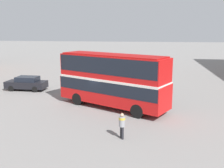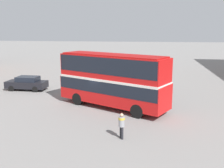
{
  "view_description": "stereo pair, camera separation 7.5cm",
  "coord_description": "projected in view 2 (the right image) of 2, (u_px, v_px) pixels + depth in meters",
  "views": [
    {
      "loc": [
        3.85,
        -21.98,
        6.75
      ],
      "look_at": [
        0.67,
        -0.16,
        2.1
      ],
      "focal_mm": 42.0,
      "sensor_mm": 36.0,
      "label": 1
    },
    {
      "loc": [
        3.93,
        -21.97,
        6.75
      ],
      "look_at": [
        0.67,
        -0.16,
        2.1
      ],
      "focal_mm": 42.0,
      "sensor_mm": 36.0,
      "label": 2
    }
  ],
  "objects": [
    {
      "name": "parked_car_kerb_near",
      "position": [
        27.0,
        83.0,
        29.35
      ],
      "size": [
        4.49,
        1.91,
        1.54
      ],
      "rotation": [
        0.0,
        0.0,
        3.13
      ],
      "color": "black",
      "rests_on": "ground_plane"
    },
    {
      "name": "double_decker_bus",
      "position": [
        112.0,
        77.0,
        22.42
      ],
      "size": [
        10.07,
        6.82,
        4.66
      ],
      "rotation": [
        0.0,
        0.0,
        -0.47
      ],
      "color": "red",
      "rests_on": "ground_plane"
    },
    {
      "name": "ground_plane",
      "position": [
        105.0,
        106.0,
        23.22
      ],
      "size": [
        240.0,
        240.0,
        0.0
      ],
      "primitive_type": "plane",
      "color": "gray"
    },
    {
      "name": "pedestrian_foreground",
      "position": [
        122.0,
        123.0,
        16.24
      ],
      "size": [
        0.55,
        0.55,
        1.66
      ],
      "rotation": [
        0.0,
        0.0,
        3.6
      ],
      "color": "#232328",
      "rests_on": "ground_plane"
    }
  ]
}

